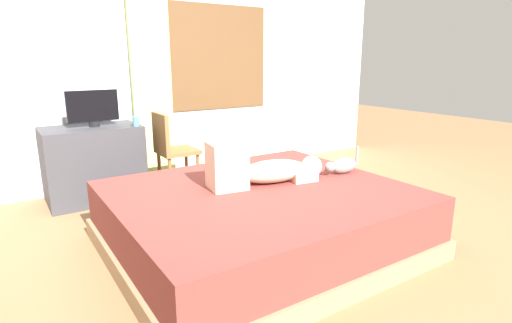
{
  "coord_description": "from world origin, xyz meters",
  "views": [
    {
      "loc": [
        -1.64,
        -2.31,
        1.38
      ],
      "look_at": [
        0.02,
        0.23,
        0.61
      ],
      "focal_mm": 28.37,
      "sensor_mm": 36.0,
      "label": 1
    }
  ],
  "objects_px": {
    "person_lying": "(262,169)",
    "cup": "(136,121)",
    "cat": "(342,166)",
    "tv_monitor": "(93,108)",
    "desk": "(94,164)",
    "chair_by_desk": "(171,147)",
    "bed": "(259,219)"
  },
  "relations": [
    {
      "from": "desk",
      "to": "cup",
      "type": "bearing_deg",
      "value": -27.21
    },
    {
      "from": "cat",
      "to": "desk",
      "type": "xyz_separation_m",
      "value": [
        -1.58,
        1.82,
        -0.16
      ]
    },
    {
      "from": "cup",
      "to": "chair_by_desk",
      "type": "distance_m",
      "value": 0.43
    },
    {
      "from": "person_lying",
      "to": "chair_by_desk",
      "type": "relative_size",
      "value": 1.1
    },
    {
      "from": "person_lying",
      "to": "cat",
      "type": "xyz_separation_m",
      "value": [
        0.71,
        -0.14,
        -0.05
      ]
    },
    {
      "from": "desk",
      "to": "person_lying",
      "type": "bearing_deg",
      "value": -62.47
    },
    {
      "from": "person_lying",
      "to": "tv_monitor",
      "type": "xyz_separation_m",
      "value": [
        -0.84,
        1.68,
        0.35
      ]
    },
    {
      "from": "person_lying",
      "to": "cup",
      "type": "xyz_separation_m",
      "value": [
        -0.49,
        1.48,
        0.22
      ]
    },
    {
      "from": "desk",
      "to": "chair_by_desk",
      "type": "bearing_deg",
      "value": -23.29
    },
    {
      "from": "chair_by_desk",
      "to": "cup",
      "type": "bearing_deg",
      "value": 162.0
    },
    {
      "from": "tv_monitor",
      "to": "chair_by_desk",
      "type": "bearing_deg",
      "value": -24.58
    },
    {
      "from": "person_lying",
      "to": "chair_by_desk",
      "type": "bearing_deg",
      "value": 97.51
    },
    {
      "from": "tv_monitor",
      "to": "cup",
      "type": "xyz_separation_m",
      "value": [
        0.35,
        -0.2,
        -0.13
      ]
    },
    {
      "from": "desk",
      "to": "cup",
      "type": "height_order",
      "value": "cup"
    },
    {
      "from": "bed",
      "to": "desk",
      "type": "bearing_deg",
      "value": 113.67
    },
    {
      "from": "cat",
      "to": "tv_monitor",
      "type": "xyz_separation_m",
      "value": [
        -1.54,
        1.82,
        0.4
      ]
    },
    {
      "from": "cat",
      "to": "tv_monitor",
      "type": "height_order",
      "value": "tv_monitor"
    },
    {
      "from": "cat",
      "to": "tv_monitor",
      "type": "bearing_deg",
      "value": 130.3
    },
    {
      "from": "person_lying",
      "to": "cat",
      "type": "relative_size",
      "value": 2.63
    },
    {
      "from": "bed",
      "to": "tv_monitor",
      "type": "height_order",
      "value": "tv_monitor"
    },
    {
      "from": "bed",
      "to": "chair_by_desk",
      "type": "relative_size",
      "value": 2.44
    },
    {
      "from": "desk",
      "to": "chair_by_desk",
      "type": "xyz_separation_m",
      "value": [
        0.69,
        -0.3,
        0.14
      ]
    },
    {
      "from": "person_lying",
      "to": "tv_monitor",
      "type": "bearing_deg",
      "value": 116.42
    },
    {
      "from": "bed",
      "to": "cup",
      "type": "distance_m",
      "value": 1.73
    },
    {
      "from": "bed",
      "to": "cat",
      "type": "distance_m",
      "value": 0.85
    },
    {
      "from": "desk",
      "to": "tv_monitor",
      "type": "height_order",
      "value": "tv_monitor"
    },
    {
      "from": "cat",
      "to": "cup",
      "type": "relative_size",
      "value": 3.82
    },
    {
      "from": "desk",
      "to": "cup",
      "type": "relative_size",
      "value": 9.59
    },
    {
      "from": "person_lying",
      "to": "tv_monitor",
      "type": "distance_m",
      "value": 1.91
    },
    {
      "from": "person_lying",
      "to": "desk",
      "type": "xyz_separation_m",
      "value": [
        -0.88,
        1.68,
        -0.2
      ]
    },
    {
      "from": "person_lying",
      "to": "desk",
      "type": "distance_m",
      "value": 1.91
    },
    {
      "from": "bed",
      "to": "cat",
      "type": "relative_size",
      "value": 5.86
    }
  ]
}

